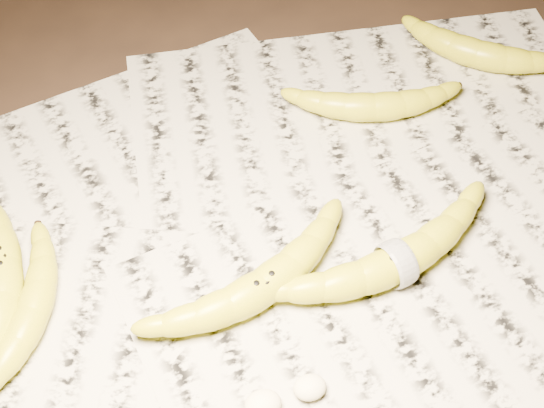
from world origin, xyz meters
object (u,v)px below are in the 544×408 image
object	(u,v)px
banana_taped	(396,261)
banana_upper_b	(478,51)
banana_center	(263,285)
banana_upper_a	(374,105)
banana_left_b	(31,313)
banana_left_a	(1,265)

from	to	relation	value
banana_taped	banana_upper_b	xyz separation A→B (m)	(0.22, 0.26, -0.00)
banana_center	banana_upper_a	size ratio (longest dim) A/B	1.18
banana_upper_b	banana_upper_a	bearing A→B (deg)	-122.55
banana_upper_b	banana_left_b	bearing A→B (deg)	-119.20
banana_left_b	banana_center	world-z (taller)	banana_center
banana_left_b	banana_upper_b	size ratio (longest dim) A/B	0.97
banana_center	banana_upper_a	world-z (taller)	banana_center
banana_left_a	banana_center	xyz separation A→B (m)	(0.24, -0.09, -0.00)
banana_left_b	banana_upper_b	distance (m)	0.60
banana_left_a	banana_taped	distance (m)	0.38
banana_left_a	banana_taped	size ratio (longest dim) A/B	0.96
banana_taped	banana_upper_a	xyz separation A→B (m)	(0.06, 0.21, -0.00)
banana_center	banana_upper_b	bearing A→B (deg)	14.96
banana_left_a	banana_left_b	bearing A→B (deg)	-159.44
banana_left_b	banana_upper_a	world-z (taller)	banana_upper_a
banana_left_b	banana_upper_a	bearing A→B (deg)	-42.29
banana_center	banana_upper_a	bearing A→B (deg)	25.55
banana_center	banana_upper_b	distance (m)	0.43
banana_taped	banana_left_a	bearing A→B (deg)	151.38
banana_left_a	banana_left_b	distance (m)	0.06
banana_taped	banana_upper_b	world-z (taller)	banana_taped
banana_upper_a	banana_left_b	bearing A→B (deg)	-143.97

